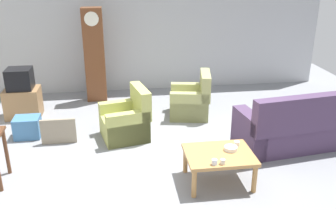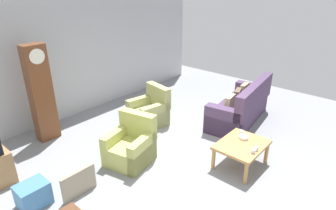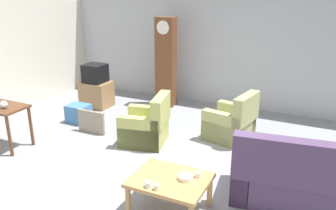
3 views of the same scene
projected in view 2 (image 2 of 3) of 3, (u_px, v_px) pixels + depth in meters
The scene contains 13 objects.
ground_plane at pixel (189, 162), 5.47m from camera, with size 10.40×10.40×0.00m, color gray.
garage_door_wall at pixel (74, 51), 6.98m from camera, with size 8.40×0.16×3.20m, color #ADAFB5.
couch_floral at pixel (241, 108), 6.93m from camera, with size 2.20×1.15×1.04m.
armchair_olive_near at pixel (131, 147), 5.40m from camera, with size 0.93×0.91×0.92m.
armchair_olive_far at pixel (150, 112), 6.82m from camera, with size 0.91×0.89×0.92m.
coffee_table_wood at pixel (242, 147), 5.23m from camera, with size 0.96×0.76×0.47m.
grandfather_clock at pixel (41, 94), 5.91m from camera, with size 0.44×0.30×2.08m.
framed_picture_leaning at pixel (79, 183), 4.56m from camera, with size 0.60×0.05×0.45m, color gray.
storage_box_blue at pixel (33, 195), 4.37m from camera, with size 0.45×0.37×0.38m, color teal.
cup_white_porcelain at pixel (241, 132), 5.52m from camera, with size 0.08×0.08×0.07m, color white.
cup_blue_rimmed at pixel (254, 151), 4.91m from camera, with size 0.08×0.08×0.08m, color silver.
cup_cream_tall at pixel (257, 149), 4.99m from camera, with size 0.07×0.07×0.07m, color beige.
bowl_white_stacked at pixel (244, 137), 5.36m from camera, with size 0.19×0.19×0.06m, color white.
Camera 2 is at (-3.70, -2.69, 3.22)m, focal length 30.39 mm.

